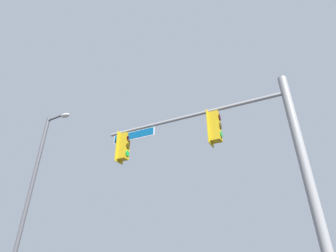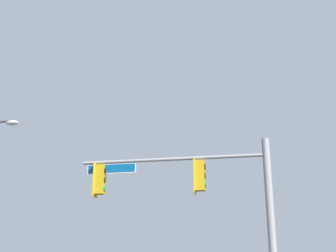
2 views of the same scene
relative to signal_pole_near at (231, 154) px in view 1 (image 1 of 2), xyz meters
The scene contains 2 objects.
signal_pole_near is the anchor object (origin of this frame).
street_lamp 9.39m from the signal_pole_near, ahead, with size 1.74×0.30×8.44m.
Camera 1 is at (-6.03, -0.33, 1.34)m, focal length 28.00 mm.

